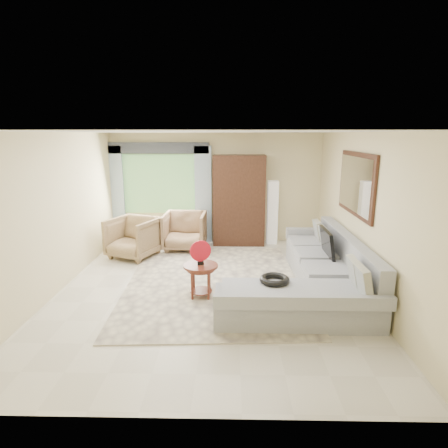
{
  "coord_description": "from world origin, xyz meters",
  "views": [
    {
      "loc": [
        0.38,
        -5.94,
        2.57
      ],
      "look_at": [
        0.25,
        0.35,
        1.05
      ],
      "focal_mm": 30.0,
      "sensor_mm": 36.0,
      "label": 1
    }
  ],
  "objects_px": {
    "potted_plant": "(118,237)",
    "armchair_left": "(133,237)",
    "floor_lamp": "(272,212)",
    "armchair_right": "(185,231)",
    "sectional_sofa": "(317,278)",
    "coffee_table": "(201,280)",
    "tv_screen": "(327,243)",
    "armoire": "(239,200)"
  },
  "relations": [
    {
      "from": "tv_screen",
      "to": "potted_plant",
      "type": "xyz_separation_m",
      "value": [
        -4.28,
        1.93,
        -0.45
      ]
    },
    {
      "from": "sectional_sofa",
      "to": "tv_screen",
      "type": "height_order",
      "value": "tv_screen"
    },
    {
      "from": "coffee_table",
      "to": "floor_lamp",
      "type": "relative_size",
      "value": 0.37
    },
    {
      "from": "sectional_sofa",
      "to": "tv_screen",
      "type": "relative_size",
      "value": 4.68
    },
    {
      "from": "sectional_sofa",
      "to": "coffee_table",
      "type": "relative_size",
      "value": 6.27
    },
    {
      "from": "armchair_left",
      "to": "armchair_right",
      "type": "xyz_separation_m",
      "value": [
        1.03,
        0.56,
        0.0
      ]
    },
    {
      "from": "armchair_right",
      "to": "coffee_table",
      "type": "bearing_deg",
      "value": -75.66
    },
    {
      "from": "coffee_table",
      "to": "armchair_right",
      "type": "xyz_separation_m",
      "value": [
        -0.57,
        2.57,
        0.14
      ]
    },
    {
      "from": "potted_plant",
      "to": "coffee_table",
      "type": "bearing_deg",
      "value": -50.98
    },
    {
      "from": "coffee_table",
      "to": "potted_plant",
      "type": "height_order",
      "value": "coffee_table"
    },
    {
      "from": "coffee_table",
      "to": "armoire",
      "type": "distance_m",
      "value": 3.23
    },
    {
      "from": "armchair_right",
      "to": "potted_plant",
      "type": "height_order",
      "value": "armchair_right"
    },
    {
      "from": "armchair_right",
      "to": "potted_plant",
      "type": "bearing_deg",
      "value": -179.93
    },
    {
      "from": "potted_plant",
      "to": "tv_screen",
      "type": "bearing_deg",
      "value": -24.25
    },
    {
      "from": "floor_lamp",
      "to": "coffee_table",
      "type": "bearing_deg",
      "value": -114.97
    },
    {
      "from": "sectional_sofa",
      "to": "coffee_table",
      "type": "bearing_deg",
      "value": -174.9
    },
    {
      "from": "sectional_sofa",
      "to": "coffee_table",
      "type": "height_order",
      "value": "sectional_sofa"
    },
    {
      "from": "armchair_left",
      "to": "armchair_right",
      "type": "height_order",
      "value": "armchair_right"
    },
    {
      "from": "potted_plant",
      "to": "armoire",
      "type": "height_order",
      "value": "armoire"
    },
    {
      "from": "potted_plant",
      "to": "armchair_right",
      "type": "bearing_deg",
      "value": -1.74
    },
    {
      "from": "armchair_left",
      "to": "tv_screen",
      "type": "bearing_deg",
      "value": 2.97
    },
    {
      "from": "armoire",
      "to": "floor_lamp",
      "type": "relative_size",
      "value": 1.4
    },
    {
      "from": "armchair_left",
      "to": "potted_plant",
      "type": "height_order",
      "value": "armchair_left"
    },
    {
      "from": "potted_plant",
      "to": "armchair_left",
      "type": "bearing_deg",
      "value": -49.17
    },
    {
      "from": "potted_plant",
      "to": "floor_lamp",
      "type": "distance_m",
      "value": 3.65
    },
    {
      "from": "armoire",
      "to": "floor_lamp",
      "type": "distance_m",
      "value": 0.86
    },
    {
      "from": "floor_lamp",
      "to": "tv_screen",
      "type": "bearing_deg",
      "value": -73.95
    },
    {
      "from": "sectional_sofa",
      "to": "potted_plant",
      "type": "height_order",
      "value": "sectional_sofa"
    },
    {
      "from": "armchair_left",
      "to": "sectional_sofa",
      "type": "bearing_deg",
      "value": -5.52
    },
    {
      "from": "tv_screen",
      "to": "armoire",
      "type": "bearing_deg",
      "value": 122.3
    },
    {
      "from": "sectional_sofa",
      "to": "armchair_right",
      "type": "height_order",
      "value": "sectional_sofa"
    },
    {
      "from": "tv_screen",
      "to": "potted_plant",
      "type": "height_order",
      "value": "tv_screen"
    },
    {
      "from": "sectional_sofa",
      "to": "potted_plant",
      "type": "relative_size",
      "value": 6.43
    },
    {
      "from": "sectional_sofa",
      "to": "tv_screen",
      "type": "bearing_deg",
      "value": 63.03
    },
    {
      "from": "armchair_left",
      "to": "coffee_table",
      "type": "bearing_deg",
      "value": -29.18
    },
    {
      "from": "sectional_sofa",
      "to": "potted_plant",
      "type": "distance_m",
      "value": 4.7
    },
    {
      "from": "tv_screen",
      "to": "armoire",
      "type": "height_order",
      "value": "armoire"
    },
    {
      "from": "armchair_left",
      "to": "armoire",
      "type": "height_order",
      "value": "armoire"
    },
    {
      "from": "tv_screen",
      "to": "floor_lamp",
      "type": "relative_size",
      "value": 0.49
    },
    {
      "from": "sectional_sofa",
      "to": "coffee_table",
      "type": "distance_m",
      "value": 1.9
    },
    {
      "from": "potted_plant",
      "to": "floor_lamp",
      "type": "bearing_deg",
      "value": 8.03
    },
    {
      "from": "sectional_sofa",
      "to": "tv_screen",
      "type": "distance_m",
      "value": 0.73
    }
  ]
}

